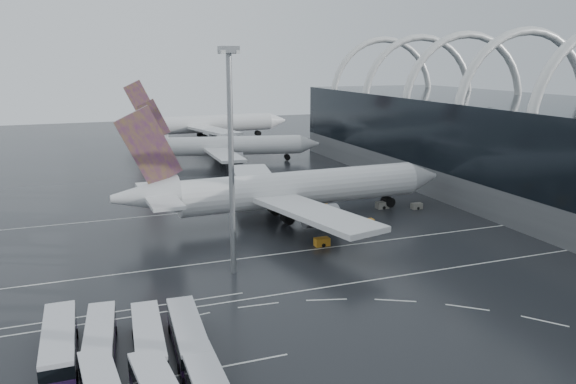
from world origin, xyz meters
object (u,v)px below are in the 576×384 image
object	(u,v)px
airliner_main	(286,190)
gse_cart_belly_a	(368,222)
bus_row_near_d	(188,335)
gse_cart_belly_d	(417,206)
airliner_gate_c	(205,124)
gse_cart_belly_e	(324,207)
bus_row_near_c	(148,340)
floodlight_mast	(231,135)
bus_row_near_b	(100,340)
gse_cart_belly_b	(382,205)
gse_cart_belly_c	(322,242)
airliner_gate_b	(226,146)
bus_row_near_a	(59,344)

from	to	relation	value
airliner_main	gse_cart_belly_a	xyz separation A→B (m)	(12.02, -8.83, -4.80)
bus_row_near_d	gse_cart_belly_d	size ratio (longest dim) A/B	6.04
airliner_gate_c	gse_cart_belly_e	size ratio (longest dim) A/B	31.51
bus_row_near_d	bus_row_near_c	bearing A→B (deg)	86.96
floodlight_mast	gse_cart_belly_e	size ratio (longest dim) A/B	15.68
bus_row_near_b	gse_cart_belly_d	xyz separation A→B (m)	(60.38, 36.56, -1.06)
gse_cart_belly_d	airliner_main	bearing A→B (deg)	175.16
airliner_gate_c	gse_cart_belly_d	xyz separation A→B (m)	(17.67, -109.74, -4.83)
airliner_gate_c	gse_cart_belly_d	size ratio (longest dim) A/B	28.73
bus_row_near_b	gse_cart_belly_d	size ratio (longest dim) A/B	5.82
gse_cart_belly_b	gse_cart_belly_c	distance (m)	26.09
airliner_gate_b	bus_row_near_c	distance (m)	106.36
gse_cart_belly_b	gse_cart_belly_c	size ratio (longest dim) A/B	1.03
airliner_gate_c	gse_cart_belly_b	size ratio (longest dim) A/B	24.96
airliner_gate_b	bus_row_near_c	world-z (taller)	airliner_gate_b
airliner_gate_c	bus_row_near_a	size ratio (longest dim) A/B	4.54
bus_row_near_b	gse_cart_belly_b	bearing A→B (deg)	-49.09
gse_cart_belly_d	floodlight_mast	bearing A→B (deg)	-154.82
bus_row_near_d	gse_cart_belly_b	size ratio (longest dim) A/B	5.24
bus_row_near_d	floodlight_mast	world-z (taller)	floodlight_mast
airliner_gate_b	bus_row_near_a	bearing A→B (deg)	-100.67
bus_row_near_a	gse_cart_belly_a	distance (m)	58.00
airliner_gate_b	airliner_gate_c	xyz separation A→B (m)	(4.53, 47.26, 0.90)
floodlight_mast	gse_cart_belly_b	size ratio (longest dim) A/B	12.42
bus_row_near_c	gse_cart_belly_a	xyz separation A→B (m)	(41.59, 31.76, -1.10)
airliner_gate_b	bus_row_near_a	size ratio (longest dim) A/B	3.86
airliner_main	gse_cart_belly_d	size ratio (longest dim) A/B	29.99
airliner_main	gse_cart_belly_e	distance (m)	10.91
airliner_gate_c	floodlight_mast	world-z (taller)	floodlight_mast
airliner_gate_c	gse_cart_belly_b	xyz separation A→B (m)	(11.57, -107.08, -4.74)
bus_row_near_c	gse_cart_belly_e	xyz separation A→B (m)	(38.69, 44.11, -1.15)
bus_row_near_a	gse_cart_belly_b	xyz separation A→B (m)	(58.01, 39.00, -1.14)
bus_row_near_c	floodlight_mast	xyz separation A→B (m)	(13.67, 18.49, 17.28)
gse_cart_belly_d	gse_cart_belly_e	world-z (taller)	gse_cart_belly_d
airliner_gate_b	bus_row_near_d	bearing A→B (deg)	-94.15
bus_row_near_b	gse_cart_belly_e	distance (m)	60.44
airliner_main	airliner_gate_b	world-z (taller)	airliner_main
bus_row_near_a	gse_cart_belly_c	distance (m)	43.99
airliner_main	bus_row_near_c	distance (m)	50.36
bus_row_near_a	bus_row_near_d	size ratio (longest dim) A/B	1.05
bus_row_near_b	gse_cart_belly_a	world-z (taller)	bus_row_near_b
airliner_gate_c	airliner_main	bearing A→B (deg)	-97.43
bus_row_near_c	gse_cart_belly_d	xyz separation A→B (m)	(55.92, 38.36, -1.10)
floodlight_mast	gse_cart_belly_b	xyz separation A→B (m)	(36.15, 22.52, -18.30)
airliner_gate_c	gse_cart_belly_a	world-z (taller)	airliner_gate_c
gse_cart_belly_a	bus_row_near_c	bearing A→B (deg)	-142.64
bus_row_near_a	bus_row_near_d	distance (m)	12.24
gse_cart_belly_a	bus_row_near_a	bearing A→B (deg)	-149.14
gse_cart_belly_a	gse_cart_belly_e	world-z (taller)	gse_cart_belly_a
airliner_gate_c	bus_row_near_b	size ratio (longest dim) A/B	4.94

